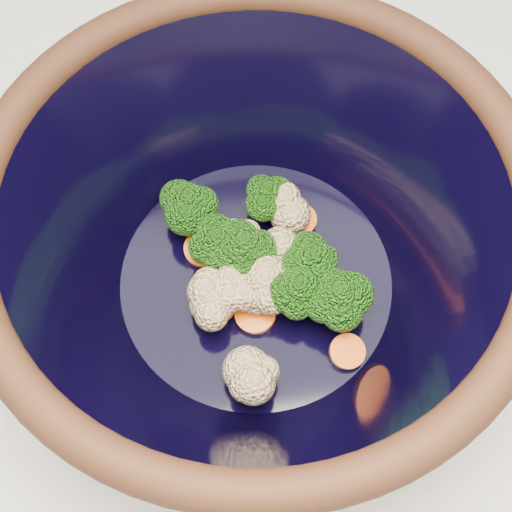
# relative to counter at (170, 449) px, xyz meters

# --- Properties ---
(ground) EXTENTS (3.00, 3.00, 0.00)m
(ground) POSITION_rel_counter_xyz_m (0.00, 0.00, -0.45)
(ground) COLOR #9E7A54
(ground) RESTS_ON ground
(counter) EXTENTS (1.20, 1.20, 0.90)m
(counter) POSITION_rel_counter_xyz_m (0.00, 0.00, 0.00)
(counter) COLOR silver
(counter) RESTS_ON ground
(mixing_bowl) EXTENTS (0.43, 0.43, 0.16)m
(mixing_bowl) POSITION_rel_counter_xyz_m (0.12, 0.01, 0.54)
(mixing_bowl) COLOR black
(mixing_bowl) RESTS_ON counter
(vegetable_pile) EXTENTS (0.14, 0.17, 0.06)m
(vegetable_pile) POSITION_rel_counter_xyz_m (0.12, 0.01, 0.51)
(vegetable_pile) COLOR #608442
(vegetable_pile) RESTS_ON mixing_bowl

